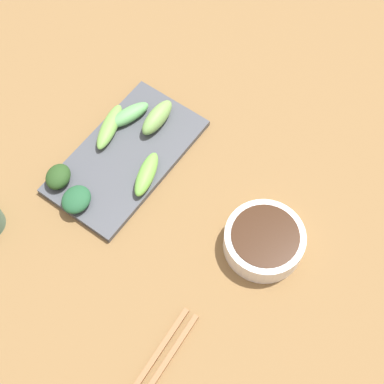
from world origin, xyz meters
name	(u,v)px	position (x,y,z in m)	size (l,w,h in m)	color
tabletop	(170,205)	(0.00, 0.00, 0.01)	(2.10, 2.10, 0.02)	brown
sauce_bowl	(264,240)	(-0.17, -0.02, 0.04)	(0.13, 0.13, 0.04)	silver
serving_plate	(127,156)	(0.11, -0.03, 0.03)	(0.16, 0.28, 0.01)	#44474E
broccoli_leafy_0	(58,177)	(0.17, 0.08, 0.05)	(0.04, 0.05, 0.03)	#25451C
broccoli_stalk_1	(129,115)	(0.16, -0.09, 0.04)	(0.03, 0.08, 0.02)	#5DA25A
broccoli_stalk_2	(157,117)	(0.11, -0.11, 0.05)	(0.03, 0.08, 0.03)	#73A250
broccoli_leafy_3	(76,199)	(0.12, 0.09, 0.04)	(0.05, 0.05, 0.02)	#225532
broccoli_stalk_4	(146,174)	(0.06, -0.01, 0.04)	(0.03, 0.09, 0.03)	#6CB344
broccoli_stalk_5	(110,127)	(0.17, -0.05, 0.04)	(0.03, 0.10, 0.02)	#6DA447
chopsticks	(148,378)	(-0.15, 0.25, 0.02)	(0.04, 0.23, 0.01)	#90603A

